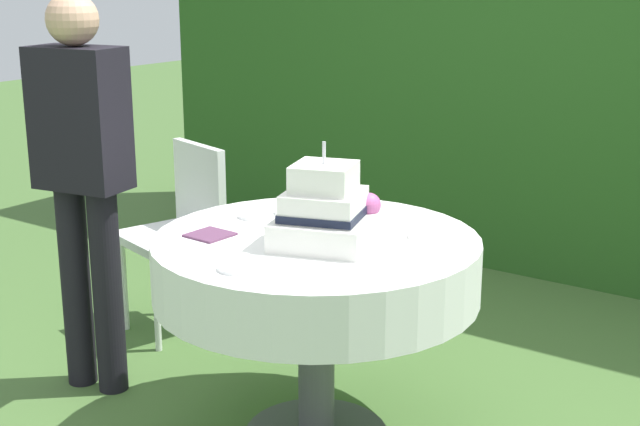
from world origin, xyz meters
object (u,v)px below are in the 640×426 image
Objects in this scene: serving_plate_left at (425,236)px; standing_person at (83,168)px; garden_chair at (182,220)px; wedding_cake at (325,212)px; serving_plate_far at (254,216)px; cake_table at (316,270)px; napkin_stack at (210,235)px; serving_plate_near at (238,268)px; serving_plate_right at (294,212)px.

standing_person reaches higher than serving_plate_left.
garden_chair is at bearing 169.44° from serving_plate_left.
serving_plate_left is at bearing 17.22° from standing_person.
wedding_cake reaches higher than serving_plate_far.
serving_plate_left is 0.08× the size of standing_person.
serving_plate_far is at bearing 167.73° from cake_table.
serving_plate_far is at bearing 21.58° from standing_person.
serving_plate_left is (0.31, 0.22, 0.13)m from cake_table.
garden_chair reaches higher than napkin_stack.
serving_plate_far is at bearing 163.83° from wedding_cake.
serving_plate_right is at bearing 112.11° from serving_plate_near.
serving_plate_left reaches higher than napkin_stack.
serving_plate_left is at bearing 35.62° from cake_table.
serving_plate_near is at bearing -55.16° from serving_plate_far.
serving_plate_left is (0.31, 0.64, 0.00)m from serving_plate_near.
serving_plate_right is 0.09× the size of standing_person.
serving_plate_right is 1.06× the size of napkin_stack.
serving_plate_right reaches higher than napkin_stack.
standing_person reaches higher than serving_plate_right.
garden_chair is 0.79m from standing_person.
serving_plate_far is at bearing -124.55° from serving_plate_right.
serving_plate_far is at bearing -28.06° from garden_chair.
wedding_cake reaches higher than serving_plate_near.
cake_table is at bearing -144.38° from serving_plate_left.
cake_table is 0.44m from serving_plate_near.
serving_plate_far is 0.67m from serving_plate_left.
serving_plate_left is 0.57m from serving_plate_right.
serving_plate_left is 0.14× the size of garden_chair.
standing_person reaches higher than wedding_cake.
serving_plate_far is at bearing -167.29° from serving_plate_left.
wedding_cake is 0.38m from serving_plate_left.
serving_plate_far is 0.16m from serving_plate_right.
wedding_cake is 3.42× the size of serving_plate_far.
standing_person is (0.13, -0.67, 0.39)m from garden_chair.
napkin_stack is 1.09m from garden_chair.
wedding_cake is 0.42m from serving_plate_right.
serving_plate_far is 0.92m from garden_chair.
serving_plate_near is 0.39m from napkin_stack.
serving_plate_right is at bearing 142.22° from wedding_cake.
serving_plate_far is 0.71m from standing_person.
wedding_cake is 2.87× the size of napkin_stack.
serving_plate_near and serving_plate_far have the same top height.
serving_plate_right is 0.85m from standing_person.
serving_plate_near is (-0.07, -0.38, -0.11)m from wedding_cake.
cake_table is 8.31× the size of napkin_stack.
standing_person reaches higher than napkin_stack.
cake_table is at bearing -12.27° from serving_plate_far.
serving_plate_left is (0.24, 0.27, -0.11)m from wedding_cake.
napkin_stack is at bearing -84.22° from serving_plate_far.
standing_person is (-0.68, 0.02, 0.15)m from napkin_stack.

